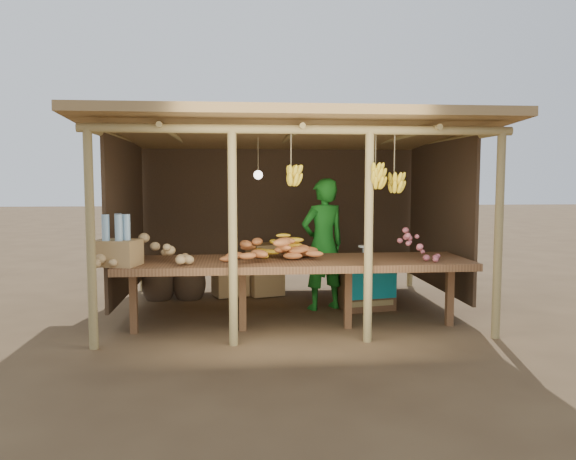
{
  "coord_description": "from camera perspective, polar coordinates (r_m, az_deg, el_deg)",
  "views": [
    {
      "loc": [
        -0.66,
        -7.17,
        1.69
      ],
      "look_at": [
        0.0,
        0.0,
        1.05
      ],
      "focal_mm": 35.0,
      "sensor_mm": 36.0,
      "label": 1
    }
  ],
  "objects": [
    {
      "name": "tomato_basin",
      "position": [
        6.64,
        -15.99,
        -2.15
      ],
      "size": [
        0.36,
        0.36,
        0.19
      ],
      "rotation": [
        0.0,
        0.0,
        -0.09
      ],
      "color": "navy",
      "rests_on": "counter"
    },
    {
      "name": "bottle_box",
      "position": [
        6.12,
        -16.92,
        -1.56
      ],
      "size": [
        0.5,
        0.44,
        0.54
      ],
      "color": "#9C7646",
      "rests_on": "counter"
    },
    {
      "name": "banana_pile",
      "position": [
        6.56,
        -0.49,
        -1.19
      ],
      "size": [
        0.65,
        0.48,
        0.35
      ],
      "primitive_type": null,
      "rotation": [
        0.0,
        0.0,
        0.24
      ],
      "color": "yellow",
      "rests_on": "counter"
    },
    {
      "name": "onion_heap",
      "position": [
        6.31,
        12.3,
        -1.55
      ],
      "size": [
        0.75,
        0.52,
        0.35
      ],
      "primitive_type": null,
      "rotation": [
        0.0,
        0.0,
        -0.15
      ],
      "color": "#B2565F",
      "rests_on": "counter"
    },
    {
      "name": "ground",
      "position": [
        7.4,
        0.0,
        -8.13
      ],
      "size": [
        60.0,
        60.0,
        0.0
      ],
      "primitive_type": "plane",
      "color": "brown",
      "rests_on": "ground"
    },
    {
      "name": "vendor",
      "position": [
        7.34,
        3.59,
        -1.45
      ],
      "size": [
        0.73,
        0.61,
        1.71
      ],
      "primitive_type": "imported",
      "rotation": [
        0.0,
        0.0,
        3.52
      ],
      "color": "#176719",
      "rests_on": "ground"
    },
    {
      "name": "potato_heap",
      "position": [
        6.15,
        -14.79,
        -1.68
      ],
      "size": [
        1.07,
        0.68,
        0.37
      ],
      "primitive_type": null,
      "rotation": [
        0.0,
        0.0,
        0.05
      ],
      "color": "tan",
      "rests_on": "counter"
    },
    {
      "name": "burlap_sacks",
      "position": [
        8.16,
        -11.52,
        -4.98
      ],
      "size": [
        0.9,
        0.47,
        0.64
      ],
      "color": "#412E1E",
      "rests_on": "ground"
    },
    {
      "name": "stall_structure",
      "position": [
        7.29,
        0.16,
        6.96
      ],
      "size": [
        4.7,
        3.5,
        2.43
      ],
      "color": "#9E8752",
      "rests_on": "ground"
    },
    {
      "name": "sweet_potato_heap",
      "position": [
        6.3,
        -1.48,
        -1.4
      ],
      "size": [
        1.15,
        0.83,
        0.36
      ],
      "primitive_type": null,
      "rotation": [
        0.0,
        0.0,
        -0.2
      ],
      "color": "#C56B32",
      "rests_on": "counter"
    },
    {
      "name": "counter",
      "position": [
        6.33,
        0.79,
        -3.57
      ],
      "size": [
        3.9,
        1.05,
        0.8
      ],
      "color": "brown",
      "rests_on": "ground"
    },
    {
      "name": "carton_stack",
      "position": [
        8.21,
        -3.49,
        -4.46
      ],
      "size": [
        1.09,
        0.52,
        0.75
      ],
      "color": "#9C7646",
      "rests_on": "ground"
    },
    {
      "name": "tarp_crate",
      "position": [
        7.51,
        7.84,
        -5.23
      ],
      "size": [
        0.82,
        0.74,
        0.86
      ],
      "color": "brown",
      "rests_on": "ground"
    }
  ]
}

